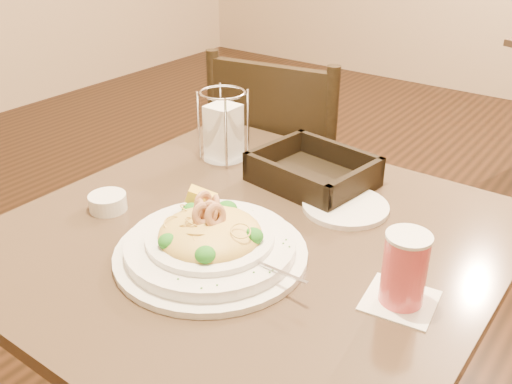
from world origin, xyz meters
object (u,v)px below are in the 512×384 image
Objects in this scene: drink_glass at (404,270)px; napkin_caddy at (224,130)px; dining_chair_near at (286,183)px; butter_ramekin at (108,202)px; main_table at (250,325)px; pasta_bowl at (210,241)px; side_plate at (345,207)px; bread_basket at (313,174)px.

drink_glass is 0.64m from napkin_caddy.
dining_chair_near reaches higher than butter_ramekin.
butter_ramekin is (-0.29, -0.10, 0.25)m from main_table.
main_table is 7.19× the size of drink_glass.
side_plate is (0.11, 0.30, -0.03)m from pasta_bowl.
dining_chair_near is 5.19× the size of side_plate.
bread_basket is at bearing 91.04° from pasta_bowl.
napkin_caddy is 0.97× the size of side_plate.
drink_glass is at bearing -44.99° from side_plate.
main_table is 0.32m from side_plate.
pasta_bowl reaches higher than main_table.
napkin_caddy is at bearing 137.25° from main_table.
pasta_bowl is (-0.01, -0.11, 0.26)m from main_table.
main_table is at bearing -42.75° from napkin_caddy.
drink_glass is at bearing 7.20° from butter_ramekin.
dining_chair_near is at bearing 130.11° from bread_basket.
napkin_caddy is (0.06, -0.37, 0.31)m from dining_chair_near.
pasta_bowl is at bearing -88.96° from bread_basket.
napkin_caddy is 0.37m from side_plate.
main_table is 0.97× the size of dining_chair_near.
bread_basket is (0.30, -0.36, 0.26)m from dining_chair_near.
butter_ramekin is (-0.28, -0.36, -0.01)m from bread_basket.
napkin_caddy is 0.35m from butter_ramekin.
butter_ramekin is (-0.61, -0.08, -0.05)m from drink_glass.
dining_chair_near is 0.76m from butter_ramekin.
side_plate is at bearing -27.77° from bread_basket.
pasta_bowl is at bearing -165.97° from drink_glass.
main_table is at bearing 85.72° from pasta_bowl.
drink_glass is at bearing -39.77° from bread_basket.
main_table is 5.03× the size of side_plate.
napkin_caddy reaches higher than pasta_bowl.
bread_basket reaches higher than butter_ramekin.
napkin_caddy is (-0.58, 0.26, 0.01)m from drink_glass.
bread_basket is 0.45m from butter_ramekin.
side_plate is 0.49m from butter_ramekin.
dining_chair_near is at bearing 117.29° from main_table.
drink_glass is 0.72× the size of napkin_caddy.
napkin_caddy is (-0.26, 0.24, 0.31)m from main_table.
pasta_bowl is 2.22× the size of napkin_caddy.
pasta_bowl reaches higher than butter_ramekin.
pasta_bowl is at bearing -110.57° from side_plate.
pasta_bowl is at bearing -94.28° from main_table.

